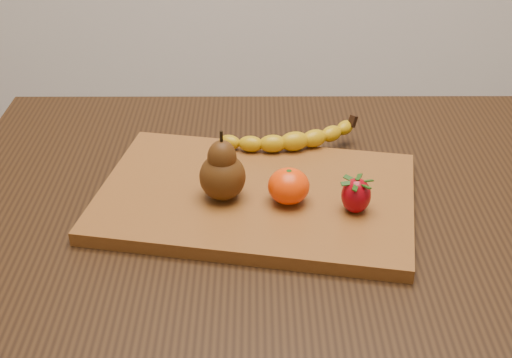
{
  "coord_description": "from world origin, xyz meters",
  "views": [
    {
      "loc": [
        -0.04,
        -0.9,
        1.32
      ],
      "look_at": [
        -0.04,
        -0.03,
        0.8
      ],
      "focal_mm": 50.0,
      "sensor_mm": 36.0,
      "label": 1
    }
  ],
  "objects_px": {
    "table": "(281,246)",
    "cutting_board": "(256,197)",
    "mandarin": "(289,186)",
    "pear": "(222,165)"
  },
  "relations": [
    {
      "from": "table",
      "to": "pear",
      "type": "distance_m",
      "value": 0.19
    },
    {
      "from": "cutting_board",
      "to": "pear",
      "type": "height_order",
      "value": "pear"
    },
    {
      "from": "table",
      "to": "pear",
      "type": "bearing_deg",
      "value": -154.98
    },
    {
      "from": "pear",
      "to": "mandarin",
      "type": "bearing_deg",
      "value": -7.8
    },
    {
      "from": "cutting_board",
      "to": "mandarin",
      "type": "xyz_separation_m",
      "value": [
        0.05,
        -0.03,
        0.04
      ]
    },
    {
      "from": "cutting_board",
      "to": "mandarin",
      "type": "relative_size",
      "value": 7.64
    },
    {
      "from": "table",
      "to": "cutting_board",
      "type": "distance_m",
      "value": 0.12
    },
    {
      "from": "cutting_board",
      "to": "mandarin",
      "type": "distance_m",
      "value": 0.06
    },
    {
      "from": "table",
      "to": "pear",
      "type": "height_order",
      "value": "pear"
    },
    {
      "from": "table",
      "to": "cutting_board",
      "type": "height_order",
      "value": "cutting_board"
    }
  ]
}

